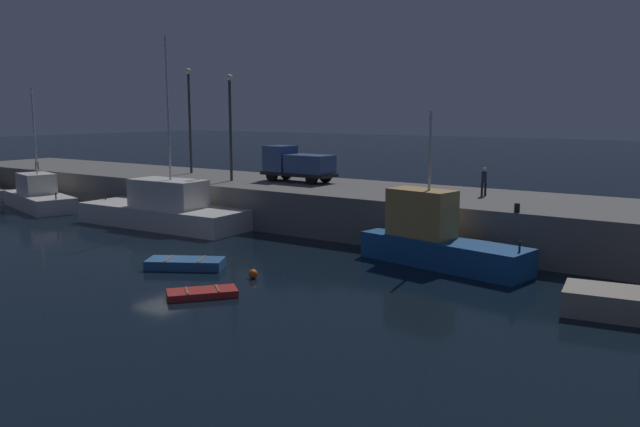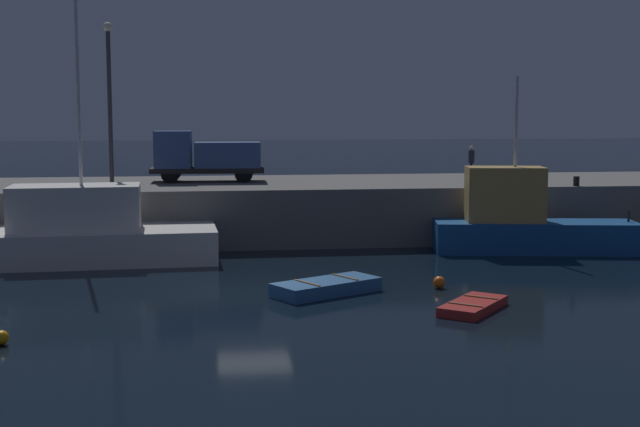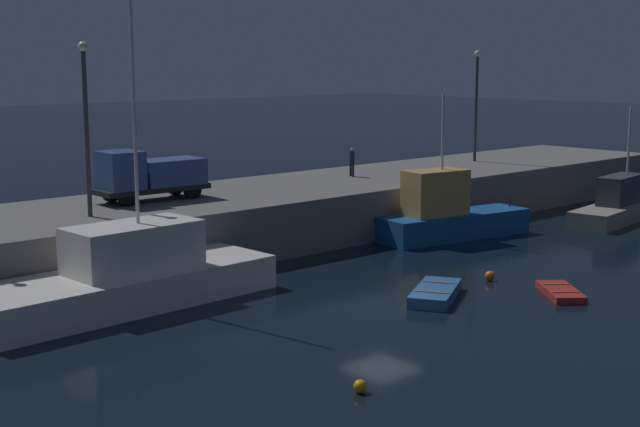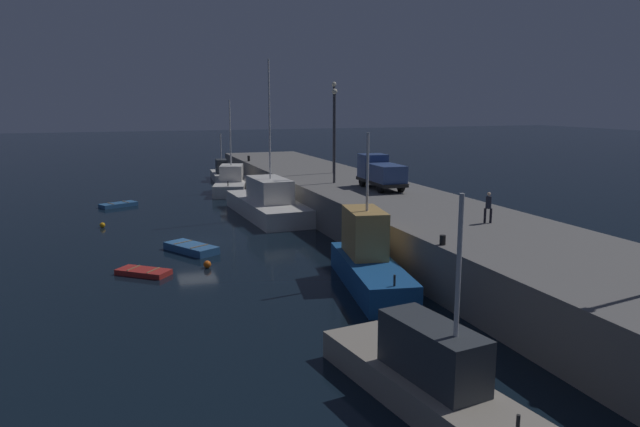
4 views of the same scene
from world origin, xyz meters
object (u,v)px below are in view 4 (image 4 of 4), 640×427
bollard_central (249,158)px  dinghy_orange_near (191,248)px  lamp_post_west (334,121)px  mooring_buoy_near (102,225)px  utility_truck (380,172)px  dinghy_red_small (118,205)px  fishing_boat_blue (369,260)px  fishing_trawler_green (424,375)px  mooring_buoy_mid (207,264)px  fishing_boat_orange (221,174)px  rowboat_white_mid (144,272)px  dockworker (488,206)px  fishing_boat_white (232,183)px  lamp_post_east (334,128)px  fishing_trawler_red (268,203)px  bollard_west (443,240)px

bollard_central → dinghy_orange_near: bearing=-19.5°
lamp_post_west → bollard_central: (-13.50, -4.99, -4.51)m
mooring_buoy_near → bollard_central: 24.46m
utility_truck → dinghy_red_small: bearing=-127.8°
fishing_boat_blue → fishing_trawler_green: (11.54, -3.28, -0.37)m
mooring_buoy_near → mooring_buoy_mid: 14.58m
fishing_boat_orange → dinghy_orange_near: bearing=-13.1°
rowboat_white_mid → fishing_boat_blue: bearing=61.8°
mooring_buoy_mid → utility_truck: size_ratio=0.08×
mooring_buoy_mid → dinghy_orange_near: bearing=-174.8°
dockworker → rowboat_white_mid: bearing=-107.1°
bollard_central → fishing_boat_white: bearing=-32.1°
fishing_boat_orange → rowboat_white_mid: (37.71, -10.89, -0.64)m
fishing_boat_orange → lamp_post_east: bearing=10.8°
fishing_boat_blue → fishing_boat_white: bearing=-179.3°
dinghy_red_small → fishing_boat_orange: bearing=141.7°
fishing_trawler_red → rowboat_white_mid: fishing_trawler_red is taller
fishing_trawler_green → lamp_post_east: bearing=164.4°
fishing_boat_white → dinghy_red_small: 12.37m
fishing_boat_blue → mooring_buoy_mid: (-5.85, -7.23, -1.08)m
rowboat_white_mid → mooring_buoy_near: 13.76m
lamp_post_west → bollard_west: 28.81m
fishing_boat_white → dinghy_orange_near: fishing_boat_white is taller
rowboat_white_mid → dinghy_red_small: size_ratio=0.89×
rowboat_white_mid → lamp_post_west: size_ratio=0.36×
lamp_post_east → mooring_buoy_near: bearing=-93.6°
dinghy_red_small → lamp_post_east: lamp_post_east is taller
fishing_boat_blue → bollard_west: 4.28m
rowboat_white_mid → fishing_boat_white: bearing=159.8°
fishing_boat_blue → fishing_boat_orange: 43.42m
utility_truck → dockworker: bearing=0.0°
dinghy_orange_near → bollard_central: size_ratio=6.60×
rowboat_white_mid → mooring_buoy_mid: 3.44m
fishing_trawler_red → rowboat_white_mid: (13.79, -10.50, -0.96)m
dinghy_orange_near → fishing_trawler_green: bearing=11.4°
fishing_boat_white → rowboat_white_mid: bearing=-20.2°
fishing_boat_orange → mooring_buoy_near: (24.12, -13.09, -0.59)m
fishing_boat_white → dinghy_orange_near: bearing=-16.8°
lamp_post_west → fishing_boat_orange: bearing=-159.0°
bollard_west → fishing_trawler_red: bearing=-174.0°
dinghy_orange_near → dinghy_red_small: (-18.53, -4.03, -0.06)m
fishing_boat_orange → bollard_central: (5.25, 2.22, 2.20)m
lamp_post_west → bollard_west: size_ratio=18.36×
dinghy_red_small → lamp_post_west: 20.75m
fishing_trawler_red → lamp_post_east: 8.04m
rowboat_white_mid → fishing_trawler_green: bearing=23.2°
mooring_buoy_near → lamp_post_east: lamp_post_east is taller
utility_truck → fishing_boat_white: bearing=-159.1°
lamp_post_west → utility_truck: 11.35m
fishing_boat_orange → dockworker: 43.82m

